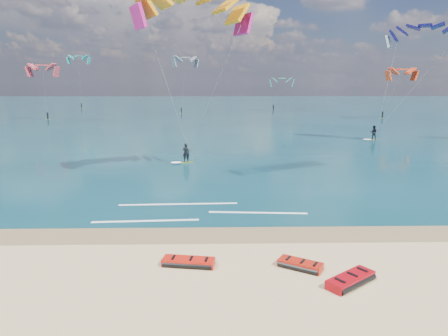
% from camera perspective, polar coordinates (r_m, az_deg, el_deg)
% --- Properties ---
extents(ground, '(320.00, 320.00, 0.00)m').
position_cam_1_polar(ground, '(56.73, -4.17, 4.45)').
color(ground, tan).
rests_on(ground, ground).
extents(wet_sand_strip, '(320.00, 2.40, 0.01)m').
position_cam_1_polar(wet_sand_strip, '(20.80, -9.37, -9.41)').
color(wet_sand_strip, brown).
rests_on(wet_sand_strip, ground).
extents(sea, '(320.00, 200.00, 0.04)m').
position_cam_1_polar(sea, '(120.41, -2.61, 8.56)').
color(sea, '#0B353F').
rests_on(sea, ground).
extents(packed_kite_left, '(2.50, 1.35, 0.36)m').
position_cam_1_polar(packed_kite_left, '(17.46, -5.08, -13.68)').
color(packed_kite_left, red).
rests_on(packed_kite_left, ground).
extents(packed_kite_mid, '(2.21, 1.87, 0.36)m').
position_cam_1_polar(packed_kite_mid, '(17.46, 10.81, -13.87)').
color(packed_kite_mid, '#B81C0C').
rests_on(packed_kite_mid, ground).
extents(packed_kite_right, '(2.57, 2.30, 0.40)m').
position_cam_1_polar(packed_kite_right, '(16.71, 17.59, -15.49)').
color(packed_kite_right, '#A2060F').
rests_on(packed_kite_right, ground).
extents(kitesurfer_main, '(9.13, 10.06, 15.61)m').
position_cam_1_polar(kitesurfer_main, '(34.01, -4.93, 12.96)').
color(kitesurfer_main, '#9EC116').
rests_on(kitesurfer_main, sea).
extents(kitesurfer_far, '(10.75, 7.51, 15.79)m').
position_cam_1_polar(kitesurfer_far, '(55.45, 23.90, 11.90)').
color(kitesurfer_far, gold).
rests_on(kitesurfer_far, sea).
extents(shoreline_foam, '(12.29, 3.64, 0.01)m').
position_cam_1_polar(shoreline_foam, '(24.00, -4.48, -6.21)').
color(shoreline_foam, white).
rests_on(shoreline_foam, ground).
extents(distant_kites, '(81.41, 38.54, 14.64)m').
position_cam_1_polar(distant_kites, '(97.13, -6.36, 11.12)').
color(distant_kites, gray).
rests_on(distant_kites, ground).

